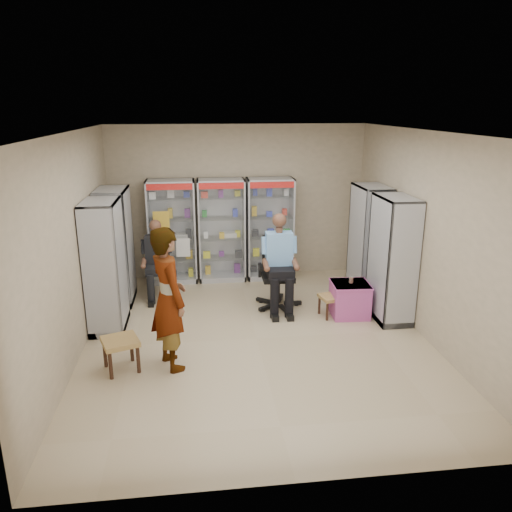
{
  "coord_description": "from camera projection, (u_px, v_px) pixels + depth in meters",
  "views": [
    {
      "loc": [
        -0.83,
        -6.71,
        3.34
      ],
      "look_at": [
        0.08,
        0.7,
        1.07
      ],
      "focal_mm": 35.0,
      "sensor_mm": 36.0,
      "label": 1
    }
  ],
  "objects": [
    {
      "name": "cabinet_back_mid",
      "position": [
        222.0,
        230.0,
        9.71
      ],
      "size": [
        0.9,
        0.5,
        2.0
      ],
      "primitive_type": "cube",
      "color": "silver",
      "rests_on": "floor"
    },
    {
      "name": "cabinet_back_right",
      "position": [
        270.0,
        229.0,
        9.82
      ],
      "size": [
        0.9,
        0.5,
        2.0
      ],
      "primitive_type": "cube",
      "color": "#ADAFB5",
      "rests_on": "floor"
    },
    {
      "name": "pink_trunk",
      "position": [
        350.0,
        299.0,
        8.19
      ],
      "size": [
        0.61,
        0.59,
        0.56
      ],
      "primitive_type": "cube",
      "rotation": [
        0.0,
        0.0,
        -0.05
      ],
      "color": "#BF4CA3",
      "rests_on": "floor"
    },
    {
      "name": "cabinet_left_near",
      "position": [
        105.0,
        266.0,
        7.56
      ],
      "size": [
        0.9,
        0.5,
        2.0
      ],
      "primitive_type": "cube",
      "rotation": [
        0.0,
        0.0,
        -1.57
      ],
      "color": "#A8ACB0",
      "rests_on": "floor"
    },
    {
      "name": "cabinet_back_left",
      "position": [
        172.0,
        232.0,
        9.6
      ],
      "size": [
        0.9,
        0.5,
        2.0
      ],
      "primitive_type": "cube",
      "color": "silver",
      "rests_on": "floor"
    },
    {
      "name": "seated_shopkeeper",
      "position": [
        279.0,
        265.0,
        8.37
      ],
      "size": [
        0.52,
        0.72,
        1.55
      ],
      "primitive_type": null,
      "rotation": [
        0.0,
        0.0,
        -0.02
      ],
      "color": "#6EABDB",
      "rests_on": "floor"
    },
    {
      "name": "woven_stool_b",
      "position": [
        121.0,
        354.0,
        6.51
      ],
      "size": [
        0.56,
        0.56,
        0.44
      ],
      "primitive_type": "cube",
      "rotation": [
        0.0,
        0.0,
        0.35
      ],
      "color": "#96653F",
      "rests_on": "floor"
    },
    {
      "name": "floor",
      "position": [
        257.0,
        338.0,
        7.44
      ],
      "size": [
        6.0,
        6.0,
        0.0
      ],
      "primitive_type": "plane",
      "color": "tan",
      "rests_on": "ground"
    },
    {
      "name": "wooden_chair",
      "position": [
        158.0,
        270.0,
        9.03
      ],
      "size": [
        0.42,
        0.42,
        0.94
      ],
      "primitive_type": "cube",
      "color": "black",
      "rests_on": "floor"
    },
    {
      "name": "standing_man",
      "position": [
        169.0,
        299.0,
        6.41
      ],
      "size": [
        0.7,
        0.82,
        1.9
      ],
      "primitive_type": "imported",
      "rotation": [
        0.0,
        0.0,
        1.99
      ],
      "color": "gray",
      "rests_on": "floor"
    },
    {
      "name": "woven_stool_a",
      "position": [
        331.0,
        306.0,
        8.2
      ],
      "size": [
        0.42,
        0.42,
        0.36
      ],
      "primitive_type": "cube",
      "rotation": [
        0.0,
        0.0,
        0.22
      ],
      "color": "#AA8248",
      "rests_on": "floor"
    },
    {
      "name": "room_shell",
      "position": [
        257.0,
        209.0,
        6.87
      ],
      "size": [
        5.02,
        6.02,
        3.01
      ],
      "color": "tan",
      "rests_on": "ground"
    },
    {
      "name": "office_chair",
      "position": [
        278.0,
        273.0,
        8.46
      ],
      "size": [
        0.68,
        0.68,
        1.22
      ],
      "primitive_type": "cube",
      "rotation": [
        0.0,
        0.0,
        -0.02
      ],
      "color": "black",
      "rests_on": "floor"
    },
    {
      "name": "cabinet_right_near",
      "position": [
        392.0,
        259.0,
        7.89
      ],
      "size": [
        0.9,
        0.5,
        2.0
      ],
      "primitive_type": "cube",
      "rotation": [
        0.0,
        0.0,
        1.57
      ],
      "color": "silver",
      "rests_on": "floor"
    },
    {
      "name": "cabinet_left_far",
      "position": [
        116.0,
        247.0,
        8.6
      ],
      "size": [
        0.9,
        0.5,
        2.0
      ],
      "primitive_type": "cube",
      "rotation": [
        0.0,
        0.0,
        -1.57
      ],
      "color": "#9DA0A4",
      "rests_on": "floor"
    },
    {
      "name": "cabinet_right_far",
      "position": [
        369.0,
        241.0,
        8.93
      ],
      "size": [
        0.9,
        0.5,
        2.0
      ],
      "primitive_type": "cube",
      "rotation": [
        0.0,
        0.0,
        1.57
      ],
      "color": "silver",
      "rests_on": "floor"
    },
    {
      "name": "tea_glass",
      "position": [
        351.0,
        280.0,
        8.12
      ],
      "size": [
        0.07,
        0.07,
        0.1
      ],
      "primitive_type": "cylinder",
      "color": "#532207",
      "rests_on": "pink_trunk"
    },
    {
      "name": "seated_customer",
      "position": [
        157.0,
        261.0,
        8.92
      ],
      "size": [
        0.44,
        0.6,
        1.34
      ],
      "primitive_type": null,
      "color": "black",
      "rests_on": "floor"
    }
  ]
}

